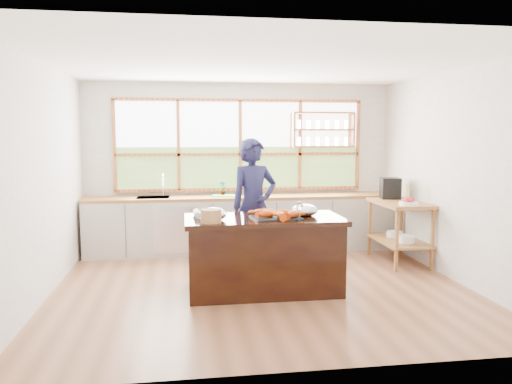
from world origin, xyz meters
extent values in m
plane|color=#955D40|center=(0.00, 0.00, 0.00)|extent=(5.00, 5.00, 0.00)
cube|color=silver|center=(0.00, 2.25, 1.35)|extent=(5.00, 0.02, 2.70)
cube|color=silver|center=(0.00, -2.25, 1.35)|extent=(5.00, 0.02, 2.70)
cube|color=silver|center=(-2.50, 0.00, 1.35)|extent=(0.02, 4.50, 2.70)
cube|color=silver|center=(2.50, 0.00, 1.35)|extent=(0.02, 4.50, 2.70)
cube|color=white|center=(0.00, 0.00, 2.70)|extent=(5.00, 4.50, 0.02)
cube|color=#C06B3A|center=(0.00, 2.22, 1.70)|extent=(4.05, 0.06, 1.50)
cube|color=white|center=(0.00, 2.24, 2.05)|extent=(3.98, 0.01, 0.75)
cube|color=#3D5A21|center=(0.00, 2.24, 1.32)|extent=(3.98, 0.01, 0.70)
cube|color=#C06B3A|center=(1.35, 2.11, 2.23)|extent=(1.00, 0.28, 0.03)
cube|color=#C06B3A|center=(1.35, 2.11, 1.95)|extent=(1.00, 0.28, 0.03)
cube|color=#C06B3A|center=(1.35, 2.11, 1.67)|extent=(1.00, 0.28, 0.03)
cube|color=#C06B3A|center=(0.85, 2.11, 1.95)|extent=(0.03, 0.28, 0.55)
cube|color=#C06B3A|center=(1.85, 2.11, 1.95)|extent=(0.03, 0.28, 0.55)
cube|color=#BCB8B2|center=(0.00, 1.94, 0.42)|extent=(4.90, 0.62, 0.85)
cube|color=silver|center=(-1.10, 1.62, 0.43)|extent=(0.60, 0.01, 0.72)
cube|color=olive|center=(0.00, 1.94, 0.88)|extent=(4.90, 0.62, 0.05)
cube|color=silver|center=(-1.40, 1.94, 0.82)|extent=(0.50, 0.42, 0.16)
cube|color=olive|center=(2.45, 0.40, 0.45)|extent=(0.04, 0.04, 0.90)
cube|color=olive|center=(2.45, 1.40, 0.45)|extent=(0.04, 0.04, 0.90)
cube|color=olive|center=(1.93, 0.40, 0.45)|extent=(0.04, 0.04, 0.90)
cube|color=olive|center=(1.93, 1.40, 0.45)|extent=(0.04, 0.04, 0.90)
cube|color=olive|center=(2.19, 0.90, 0.32)|extent=(0.62, 1.10, 0.03)
cube|color=olive|center=(2.19, 0.90, 0.88)|extent=(0.62, 1.10, 0.05)
cylinder|color=white|center=(2.19, 0.65, 0.39)|extent=(0.24, 0.24, 0.11)
cylinder|color=white|center=(2.19, 1.05, 0.38)|extent=(0.24, 0.24, 0.09)
cube|color=black|center=(0.00, -0.20, 0.42)|extent=(1.77, 0.82, 0.84)
cube|color=black|center=(0.00, -0.20, 0.87)|extent=(1.85, 0.90, 0.06)
imported|color=#18193D|center=(0.01, 0.68, 0.91)|extent=(0.76, 0.62, 1.82)
imported|color=slate|center=(-0.31, 2.00, 1.02)|extent=(0.13, 0.09, 0.24)
cube|color=#67CD4E|center=(-0.27, 1.94, 0.91)|extent=(0.44, 0.36, 0.01)
cube|color=black|center=(2.19, 1.26, 1.06)|extent=(0.33, 0.35, 0.32)
cylinder|color=#A5C468|center=(2.24, 0.80, 1.03)|extent=(0.08, 0.08, 0.27)
cylinder|color=white|center=(2.14, 0.51, 0.93)|extent=(0.26, 0.26, 0.05)
sphere|color=red|center=(2.19, 0.51, 0.97)|extent=(0.07, 0.07, 0.07)
sphere|color=red|center=(2.16, 0.56, 0.97)|extent=(0.07, 0.07, 0.07)
sphere|color=red|center=(2.10, 0.54, 0.97)|extent=(0.07, 0.07, 0.07)
sphere|color=red|center=(2.10, 0.48, 0.97)|extent=(0.07, 0.07, 0.07)
sphere|color=red|center=(2.16, 0.47, 0.97)|extent=(0.07, 0.07, 0.07)
cube|color=black|center=(0.13, -0.29, 0.91)|extent=(0.59, 0.46, 0.02)
ellipsoid|color=#C63E07|center=(0.01, -0.34, 0.96)|extent=(0.23, 0.15, 0.08)
ellipsoid|color=#C63E07|center=(0.21, -0.27, 0.96)|extent=(0.23, 0.14, 0.08)
ellipsoid|color=#C63E07|center=(0.31, -0.39, 0.96)|extent=(0.21, 0.21, 0.08)
ellipsoid|color=#C63E07|center=(0.08, -0.17, 0.96)|extent=(0.18, 0.23, 0.08)
ellipsoid|color=#C63E07|center=(0.15, -0.43, 0.96)|extent=(0.11, 0.22, 0.08)
ellipsoid|color=#C63E07|center=(-0.03, -0.21, 0.96)|extent=(0.20, 0.22, 0.08)
ellipsoid|color=silver|center=(-0.60, -0.30, 0.97)|extent=(0.32, 0.32, 0.15)
ellipsoid|color=silver|center=(0.51, -0.15, 0.97)|extent=(0.31, 0.31, 0.15)
cylinder|color=silver|center=(0.36, -0.51, 0.90)|extent=(0.06, 0.06, 0.01)
cylinder|color=silver|center=(0.36, -0.51, 0.97)|extent=(0.01, 0.01, 0.13)
ellipsoid|color=silver|center=(0.36, -0.51, 1.07)|extent=(0.08, 0.08, 0.10)
cylinder|color=#B87548|center=(-0.64, -0.47, 0.97)|extent=(0.23, 0.23, 0.15)
cylinder|color=white|center=(-0.78, -0.06, 0.94)|extent=(0.09, 0.30, 0.08)
camera|label=1|loc=(-0.93, -5.91, 1.86)|focal=35.00mm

